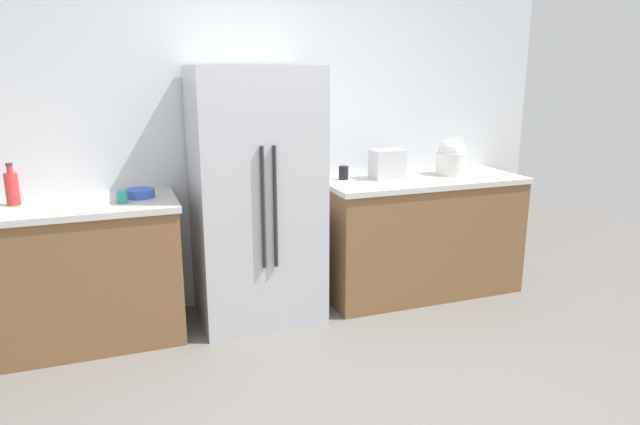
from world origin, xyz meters
name	(u,v)px	position (x,y,z in m)	size (l,w,h in m)	color
kitchen_back_panel	(260,122)	(0.00, 1.89, 1.35)	(4.67, 0.10, 2.71)	silver
counter_left	(49,277)	(-1.49, 1.51, 0.46)	(1.61, 0.65, 0.92)	brown
counter_right	(420,235)	(1.18, 1.51, 0.46)	(1.56, 0.65, 0.92)	brown
refrigerator	(256,197)	(-0.14, 1.49, 0.88)	(0.83, 0.67, 1.76)	#B7BABF
toaster	(387,164)	(0.92, 1.60, 1.03)	(0.24, 0.18, 0.22)	silver
rice_cooker	(452,158)	(1.47, 1.57, 1.06)	(0.24, 0.24, 0.29)	silver
bottle_a	(12,188)	(-1.64, 1.59, 1.03)	(0.08, 0.08, 0.26)	red
cup_a	(122,197)	(-1.01, 1.43, 0.96)	(0.07, 0.07, 0.08)	teal
cup_b	(344,173)	(0.58, 1.67, 0.97)	(0.07, 0.07, 0.10)	black
bowl_b	(140,193)	(-0.90, 1.55, 0.95)	(0.19, 0.19, 0.05)	blue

